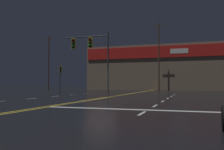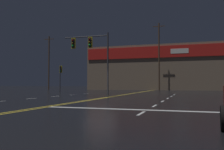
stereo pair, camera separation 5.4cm
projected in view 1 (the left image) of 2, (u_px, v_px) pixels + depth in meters
The scene contains 6 objects.
ground_plane at pixel (100, 98), 20.06m from camera, with size 200.00×200.00×0.00m, color black.
road_markings at pixel (106, 100), 18.32m from camera, with size 15.40×60.00×0.01m.
traffic_signal_median at pixel (90, 49), 22.49m from camera, with size 4.29×0.36×5.72m.
traffic_signal_corner_northwest at pixel (60, 73), 34.72m from camera, with size 0.42×0.36×3.72m.
building_backdrop at pixel (157, 69), 52.09m from camera, with size 27.44×10.23×8.77m.
utility_pole_row at pixel (152, 58), 45.18m from camera, with size 45.69×0.26×12.19m.
Camera 1 is at (7.12, -18.84, 1.17)m, focal length 40.00 mm.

